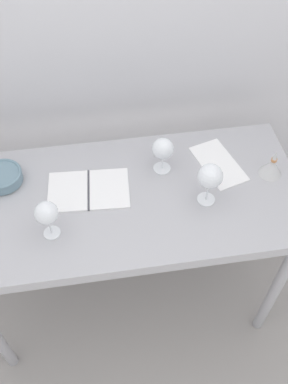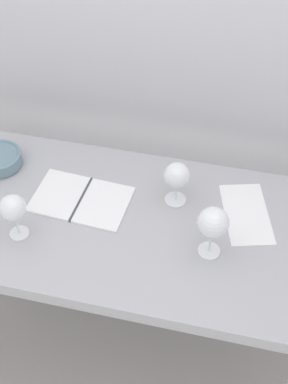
# 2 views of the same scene
# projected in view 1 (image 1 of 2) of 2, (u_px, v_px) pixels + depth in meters

# --- Properties ---
(ground_plane) EXTENTS (6.00, 6.00, 0.00)m
(ground_plane) POSITION_uv_depth(u_px,v_px,m) (132.00, 296.00, 2.38)
(ground_plane) COLOR #9C9792
(back_wall) EXTENTS (3.80, 0.04, 2.60)m
(back_wall) POSITION_uv_depth(u_px,v_px,m) (108.00, 36.00, 1.68)
(back_wall) COLOR silver
(back_wall) RESTS_ON ground_plane
(steel_counter) EXTENTS (1.40, 0.65, 0.90)m
(steel_counter) POSITION_uv_depth(u_px,v_px,m) (128.00, 212.00, 1.76)
(steel_counter) COLOR #A7A7AC
(steel_counter) RESTS_ON ground_plane
(wine_glass_near_left) EXTENTS (0.08, 0.08, 0.17)m
(wine_glass_near_left) POSITION_uv_depth(u_px,v_px,m) (46.00, 214.00, 1.47)
(wine_glass_near_left) COLOR white
(wine_glass_near_left) RESTS_ON steel_counter
(wine_glass_far_right) EXTENTS (0.09, 0.09, 0.16)m
(wine_glass_far_right) POSITION_uv_depth(u_px,v_px,m) (163.00, 149.00, 1.68)
(wine_glass_far_right) COLOR white
(wine_glass_far_right) RESTS_ON steel_counter
(wine_glass_near_right) EXTENTS (0.10, 0.10, 0.19)m
(wine_glass_near_right) POSITION_uv_depth(u_px,v_px,m) (210.00, 177.00, 1.56)
(wine_glass_near_right) COLOR white
(wine_glass_near_right) RESTS_ON steel_counter
(open_notebook) EXTENTS (0.33, 0.23, 0.01)m
(open_notebook) POSITION_uv_depth(u_px,v_px,m) (89.00, 190.00, 1.69)
(open_notebook) COLOR white
(open_notebook) RESTS_ON steel_counter
(tasting_sheet_upper) EXTENTS (0.21, 0.29, 0.00)m
(tasting_sheet_upper) POSITION_uv_depth(u_px,v_px,m) (218.00, 163.00, 1.79)
(tasting_sheet_upper) COLOR white
(tasting_sheet_upper) RESTS_ON steel_counter
(tasting_bowl) EXTENTS (0.16, 0.16, 0.05)m
(tasting_bowl) POSITION_uv_depth(u_px,v_px,m) (2.00, 177.00, 1.70)
(tasting_bowl) COLOR beige
(tasting_bowl) RESTS_ON steel_counter
(decanter_funnel) EXTENTS (0.09, 0.09, 0.13)m
(decanter_funnel) POSITION_uv_depth(u_px,v_px,m) (272.00, 167.00, 1.73)
(decanter_funnel) COLOR silver
(decanter_funnel) RESTS_ON steel_counter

